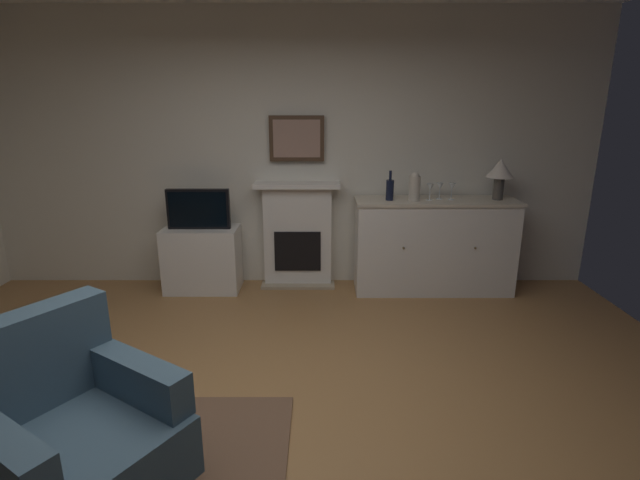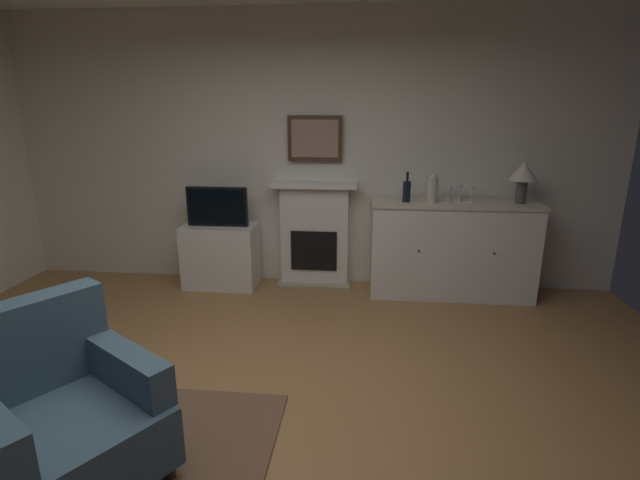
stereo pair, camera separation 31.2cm
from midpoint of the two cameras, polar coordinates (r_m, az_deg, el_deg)
name	(u,v)px [view 2 (the right image)]	position (r m, az deg, el deg)	size (l,w,h in m)	color
ground_plane	(256,438)	(3.06, -4.57, -22.69)	(6.30, 5.19, 0.10)	#9E7042
wall_rear	(308,152)	(4.95, 0.43, 10.52)	(6.30, 0.06, 2.78)	silver
area_rug	(93,468)	(2.97, -22.72, -24.02)	(1.84, 1.47, 0.02)	brown
fireplace_unit	(315,234)	(4.97, 1.15, 0.70)	(0.87, 0.30, 1.10)	white
framed_picture	(315,138)	(4.85, 1.26, 12.10)	(0.55, 0.04, 0.45)	#473323
sideboard_cabinet	(452,249)	(4.91, 17.33, -1.10)	(1.61, 0.49, 0.95)	white
table_lamp	(523,174)	(4.91, 24.97, 7.19)	(0.26, 0.26, 0.40)	#4C4742
wine_bottle	(407,191)	(4.67, 12.29, 5.79)	(0.08, 0.08, 0.29)	black
wine_glass_left	(449,190)	(4.73, 17.06, 5.75)	(0.07, 0.07, 0.16)	silver
wine_glass_center	(459,189)	(4.81, 18.21, 5.82)	(0.07, 0.07, 0.16)	silver
wine_glass_right	(472,190)	(4.81, 19.57, 5.69)	(0.07, 0.07, 0.16)	silver
vase_decorative	(432,188)	(4.68, 15.22, 6.01)	(0.11, 0.11, 0.28)	beige
tv_cabinet	(221,256)	(5.05, -10.11, -1.89)	(0.75, 0.42, 0.66)	white
tv_set	(217,207)	(4.90, -10.48, 3.95)	(0.62, 0.07, 0.40)	black
armchair	(60,415)	(2.73, -25.84, -18.52)	(1.09, 1.08, 0.92)	#3F596B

